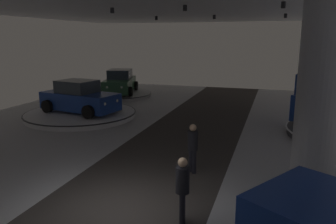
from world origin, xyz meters
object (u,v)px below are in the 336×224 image
object	(u,v)px
display_platform_deep_left	(120,94)
visitor_walking_far	(182,186)
display_car_deep_left	(120,83)
display_car_far_left	(80,98)
column_right	(319,96)
display_platform_far_left	(81,114)
visitor_walking_near	(193,145)

from	to	relation	value
display_platform_deep_left	visitor_walking_far	world-z (taller)	visitor_walking_far
display_car_deep_left	display_car_far_left	distance (m)	6.80
column_right	display_car_deep_left	world-z (taller)	column_right
display_platform_deep_left	display_platform_far_left	distance (m)	6.78
column_right	display_car_deep_left	bearing A→B (deg)	133.16
column_right	display_car_far_left	xyz separation A→B (m)	(-11.04, 5.99, -1.69)
column_right	display_platform_far_left	bearing A→B (deg)	151.46
visitor_walking_far	display_platform_far_left	bearing A→B (deg)	133.52
display_platform_far_left	display_car_far_left	size ratio (longest dim) A/B	1.33
display_car_deep_left	display_platform_deep_left	bearing A→B (deg)	-74.36
visitor_walking_far	display_car_far_left	bearing A→B (deg)	133.60
display_platform_deep_left	visitor_walking_near	size ratio (longest dim) A/B	2.88
column_right	display_car_deep_left	size ratio (longest dim) A/B	1.21
display_platform_deep_left	visitor_walking_far	distance (m)	17.67
display_platform_far_left	visitor_walking_near	distance (m)	9.41
display_platform_deep_left	display_car_far_left	bearing A→B (deg)	-82.46
display_car_far_left	visitor_walking_near	distance (m)	9.41
visitor_walking_far	visitor_walking_near	bearing A→B (deg)	99.35
display_platform_far_left	visitor_walking_near	bearing A→B (deg)	-36.16
display_car_deep_left	display_platform_far_left	distance (m)	6.86
display_platform_deep_left	display_car_far_left	distance (m)	6.83
column_right	visitor_walking_near	distance (m)	3.93
column_right	display_car_deep_left	xyz separation A→B (m)	(-11.94, 12.73, -1.75)
column_right	display_car_deep_left	distance (m)	17.54
display_car_deep_left	display_platform_far_left	world-z (taller)	display_car_deep_left
display_car_far_left	visitor_walking_far	xyz separation A→B (m)	(8.09, -8.49, -0.15)
display_platform_far_left	display_car_deep_left	bearing A→B (deg)	97.82
display_car_deep_left	visitor_walking_near	size ratio (longest dim) A/B	2.85
column_right	visitor_walking_near	size ratio (longest dim) A/B	3.46
display_platform_deep_left	display_car_deep_left	xyz separation A→B (m)	(-0.01, 0.03, 0.87)
column_right	visitor_walking_far	world-z (taller)	column_right
display_car_far_left	display_car_deep_left	bearing A→B (deg)	97.58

